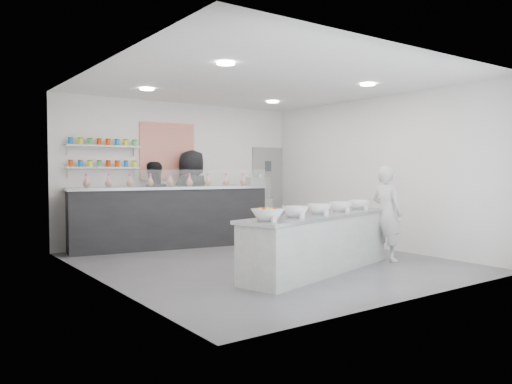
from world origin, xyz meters
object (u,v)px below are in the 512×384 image
at_px(prep_counter, 319,243).
at_px(staff_left, 152,205).
at_px(woman_prep, 387,213).
at_px(back_bar, 171,217).
at_px(espresso_ledge, 247,217).
at_px(espresso_machine, 256,188).
at_px(staff_right, 192,197).

relative_size(prep_counter, staff_left, 1.89).
bearing_deg(woman_prep, prep_counter, 89.89).
bearing_deg(back_bar, espresso_ledge, 20.59).
height_order(back_bar, espresso_ledge, back_bar).
xyz_separation_m(espresso_ledge, espresso_machine, (0.26, 0.00, 0.68)).
height_order(prep_counter, back_bar, back_bar).
relative_size(espresso_machine, woman_prep, 0.35).
bearing_deg(woman_prep, espresso_ledge, 2.50).
bearing_deg(back_bar, staff_left, 147.79).
relative_size(staff_left, staff_right, 0.87).
height_order(prep_counter, staff_right, staff_right).
bearing_deg(woman_prep, staff_right, 24.09).
bearing_deg(prep_counter, woman_prep, -15.01).
bearing_deg(prep_counter, back_bar, 86.85).
height_order(espresso_ledge, staff_right, staff_right).
bearing_deg(espresso_ledge, woman_prep, -86.84).
relative_size(back_bar, espresso_machine, 6.92).
relative_size(prep_counter, espresso_machine, 5.67).
bearing_deg(espresso_ledge, prep_counter, -109.13).
xyz_separation_m(back_bar, espresso_ledge, (2.13, 0.40, -0.15)).
xyz_separation_m(prep_counter, staff_left, (-1.05, 3.77, 0.42)).
height_order(espresso_ledge, staff_left, staff_left).
relative_size(prep_counter, staff_right, 1.64).
height_order(espresso_machine, woman_prep, woman_prep).
xyz_separation_m(back_bar, staff_right, (0.62, 0.25, 0.37)).
bearing_deg(espresso_machine, staff_right, -175.14).
bearing_deg(prep_counter, staff_left, 90.01).
distance_m(prep_counter, espresso_machine, 4.30).
xyz_separation_m(woman_prep, staff_right, (-1.73, 3.75, 0.17)).
xyz_separation_m(espresso_ledge, staff_right, (-1.51, -0.15, 0.53)).
bearing_deg(staff_left, back_bar, 151.18).
xyz_separation_m(espresso_machine, staff_left, (-2.67, -0.15, -0.28)).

